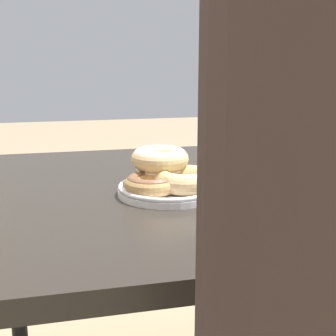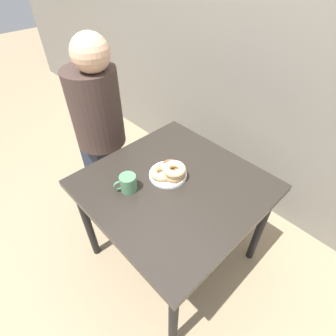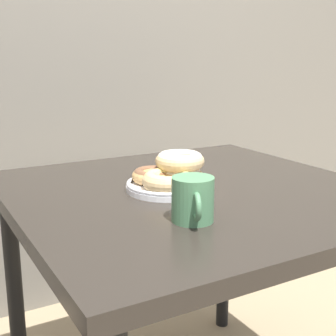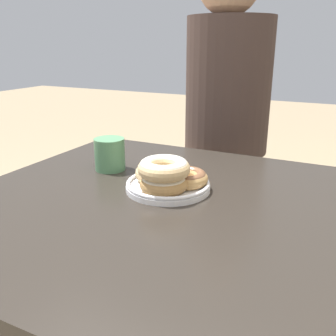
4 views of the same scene
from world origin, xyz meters
The scene contains 4 objects.
dining_table centered at (0.00, 0.19, 0.67)m, with size 0.94×0.93×0.75m.
donut_plate centered at (-0.06, 0.21, 0.79)m, with size 0.24×0.24×0.10m.
coffee_mug centered at (-0.14, -0.03, 0.80)m, with size 0.09×0.12×0.10m.
person_figure centered at (-0.72, 0.16, 0.77)m, with size 0.37×0.33×1.43m.
Camera 4 is at (0.75, 0.61, 1.12)m, focal length 40.00 mm.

